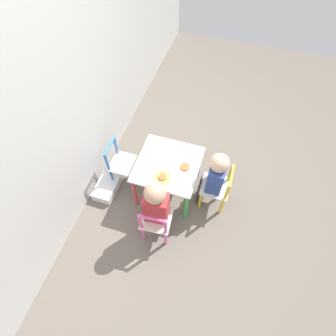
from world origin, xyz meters
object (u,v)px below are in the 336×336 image
Objects in this scene: plate_left at (163,177)px; child_left at (157,204)px; plate_front at (185,168)px; storage_bin at (107,188)px; chair_blue at (122,164)px; kids_table at (168,168)px; child_front at (214,176)px; chair_pink at (156,222)px; chair_yellow at (217,188)px.

child_left is at bearing -172.21° from plate_left.
storage_bin is at bearing 104.88° from plate_front.
chair_blue is 0.31m from storage_bin.
kids_table is at bearing -0.00° from plate_left.
plate_front is at bearing -45.00° from plate_left.
plate_left and plate_front have the same top height.
child_left reaches higher than child_front.
chair_pink is 0.23m from child_left.
chair_blue is (0.48, 0.53, 0.00)m from chair_pink.
plate_left is (0.33, 0.04, 0.22)m from chair_pink.
child_left reaches higher than storage_bin.
chair_yellow is at bearing -71.01° from plate_left.
chair_pink is 3.19× the size of plate_left.
storage_bin is (-0.21, 1.03, -0.40)m from child_front.
child_front reaches higher than chair_yellow.
chair_blue is 0.71m from child_left.
chair_yellow reaches higher than kids_table.
child_left is 0.44m from plate_front.
plate_left is 0.74m from storage_bin.
plate_front is at bearing -75.12° from storage_bin.
chair_pink is 0.66× the size of child_left.
plate_left reaches higher than kids_table.
storage_bin is (-0.20, 0.60, -0.35)m from kids_table.
chair_yellow is at bearing -136.97° from chair_pink.
plate_front is 0.90m from storage_bin.
chair_yellow is at bearing -79.06° from storage_bin.
chair_pink is at bearing 166.36° from plate_front.
child_left reaches higher than chair_blue.
plate_left is (-0.16, 0.00, 0.08)m from kids_table.
chair_pink is at bearing -172.72° from plate_left.
plate_front is (-0.01, 0.33, 0.22)m from chair_yellow.
child_left reaches higher than plate_left.
child_left is at bearing -42.90° from child_front.
chair_blue is 0.55m from plate_left.
kids_table is 3.10× the size of plate_front.
plate_left is at bearing -69.62° from child_front.
chair_pink is 0.65m from child_front.
plate_front reaches higher than kids_table.
chair_yellow is 1.00× the size of chair_blue.
chair_blue is at bearing -30.69° from storage_bin.
chair_pink is 1.00× the size of chair_blue.
storage_bin is (-0.21, 1.09, -0.21)m from chair_yellow.
chair_blue reaches higher than storage_bin.
storage_bin is at bearing -80.02° from chair_yellow.
kids_table is 1.07× the size of chair_blue.
chair_blue is 0.66× the size of child_left.
kids_table is 1.07× the size of chair_yellow.
child_front is 0.46m from plate_left.
child_front is at bearing -136.83° from child_left.
chair_pink is at bearing -43.03° from chair_yellow.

